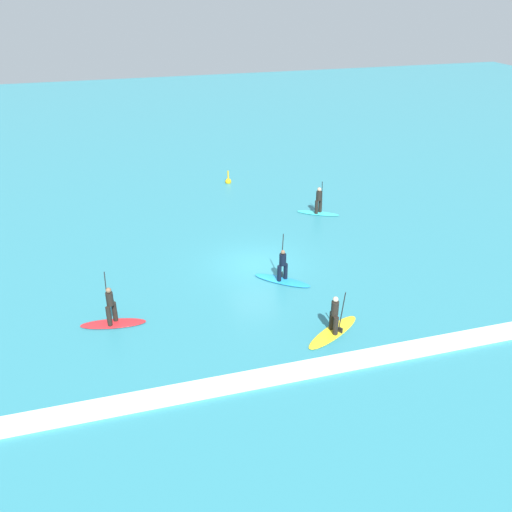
# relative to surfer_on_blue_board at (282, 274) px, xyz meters

# --- Properties ---
(ground_plane) EXTENTS (120.00, 120.00, 0.00)m
(ground_plane) POSITION_rel_surfer_on_blue_board_xyz_m (-0.76, 2.02, -0.38)
(ground_plane) COLOR teal
(ground_plane) RESTS_ON ground
(surfer_on_blue_board) EXTENTS (2.68, 2.45, 2.37)m
(surfer_on_blue_board) POSITION_rel_surfer_on_blue_board_xyz_m (0.00, 0.00, 0.00)
(surfer_on_blue_board) COLOR #1E8CD1
(surfer_on_blue_board) RESTS_ON ground_plane
(surfer_on_teal_board) EXTENTS (2.61, 1.93, 2.14)m
(surfer_on_teal_board) POSITION_rel_surfer_on_blue_board_xyz_m (4.87, 7.44, 0.13)
(surfer_on_teal_board) COLOR #33C6CC
(surfer_on_teal_board) RESTS_ON ground_plane
(surfer_on_yellow_board) EXTENTS (3.12, 2.32, 2.07)m
(surfer_on_yellow_board) POSITION_rel_surfer_on_blue_board_xyz_m (0.67, -4.70, 0.02)
(surfer_on_yellow_board) COLOR yellow
(surfer_on_yellow_board) RESTS_ON ground_plane
(surfer_on_red_board) EXTENTS (2.85, 1.17, 2.35)m
(surfer_on_red_board) POSITION_rel_surfer_on_blue_board_xyz_m (-8.15, -1.50, 0.06)
(surfer_on_red_board) COLOR red
(surfer_on_red_board) RESTS_ON ground_plane
(marker_buoy) EXTENTS (0.44, 0.44, 1.02)m
(marker_buoy) POSITION_rel_surfer_on_blue_board_xyz_m (0.77, 14.54, -0.24)
(marker_buoy) COLOR yellow
(marker_buoy) RESTS_ON ground_plane
(wave_crest) EXTENTS (25.37, 0.90, 0.18)m
(wave_crest) POSITION_rel_surfer_on_blue_board_xyz_m (-0.76, -6.74, -0.29)
(wave_crest) COLOR white
(wave_crest) RESTS_ON ground_plane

